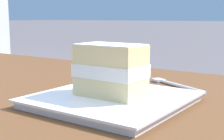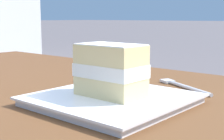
{
  "view_description": "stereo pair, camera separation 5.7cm",
  "coord_description": "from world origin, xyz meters",
  "views": [
    {
      "loc": [
        -0.51,
        0.43,
        0.93
      ],
      "look_at": [
        -0.18,
        -0.04,
        0.84
      ],
      "focal_mm": 52.61,
      "sensor_mm": 36.0,
      "label": 1
    },
    {
      "loc": [
        -0.55,
        0.39,
        0.93
      ],
      "look_at": [
        -0.18,
        -0.04,
        0.84
      ],
      "focal_mm": 52.61,
      "sensor_mm": 36.0,
      "label": 2
    }
  ],
  "objects": [
    {
      "name": "dessert_fork",
      "position": [
        -0.21,
        -0.24,
        0.78
      ],
      "size": [
        0.16,
        0.09,
        0.01
      ],
      "color": "silver",
      "rests_on": "patio_table"
    },
    {
      "name": "cake_slice",
      "position": [
        -0.18,
        -0.04,
        0.84
      ],
      "size": [
        0.12,
        0.08,
        0.09
      ],
      "color": "#EAD18C",
      "rests_on": "dessert_plate"
    },
    {
      "name": "dessert_plate",
      "position": [
        -0.18,
        -0.04,
        0.78
      ],
      "size": [
        0.25,
        0.25,
        0.02
      ],
      "color": "white",
      "rests_on": "patio_table"
    }
  ]
}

